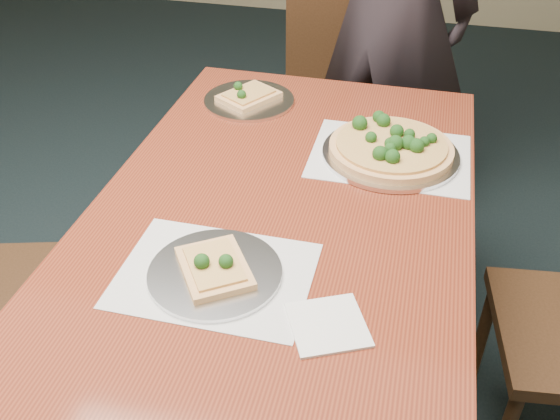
% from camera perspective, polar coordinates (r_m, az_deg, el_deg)
% --- Properties ---
extents(dining_table, '(0.90, 1.50, 0.75)m').
position_cam_1_polar(dining_table, '(1.54, 0.00, -2.76)').
color(dining_table, '#612113').
rests_on(dining_table, ground).
extents(chair_far, '(0.50, 0.50, 0.91)m').
position_cam_1_polar(chair_far, '(2.51, 5.35, 9.86)').
color(chair_far, black).
rests_on(chair_far, ground).
extents(placemat_main, '(0.42, 0.32, 0.00)m').
position_cam_1_polar(placemat_main, '(1.71, 10.02, 4.89)').
color(placemat_main, white).
rests_on(placemat_main, dining_table).
extents(placemat_near, '(0.40, 0.30, 0.00)m').
position_cam_1_polar(placemat_near, '(1.31, -5.95, -5.91)').
color(placemat_near, white).
rests_on(placemat_near, dining_table).
extents(pizza_pan, '(0.37, 0.37, 0.07)m').
position_cam_1_polar(pizza_pan, '(1.70, 10.11, 5.60)').
color(pizza_pan, silver).
rests_on(pizza_pan, dining_table).
extents(slice_plate_near, '(0.28, 0.28, 0.06)m').
position_cam_1_polar(slice_plate_near, '(1.30, -5.99, -5.50)').
color(slice_plate_near, silver).
rests_on(slice_plate_near, dining_table).
extents(slice_plate_far, '(0.28, 0.28, 0.06)m').
position_cam_1_polar(slice_plate_far, '(1.97, -2.88, 10.16)').
color(slice_plate_far, silver).
rests_on(slice_plate_far, dining_table).
extents(napkin, '(0.19, 0.19, 0.01)m').
position_cam_1_polar(napkin, '(1.20, 4.41, -10.42)').
color(napkin, white).
rests_on(napkin, dining_table).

